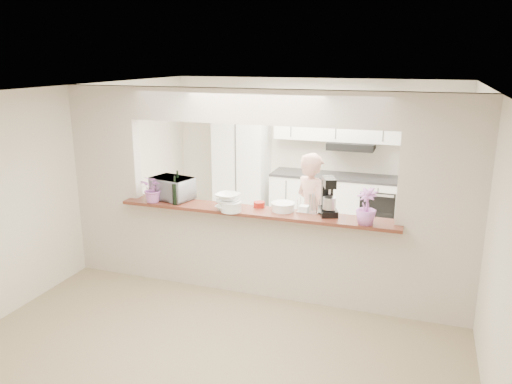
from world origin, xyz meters
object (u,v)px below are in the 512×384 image
at_px(refrigerator, 435,189).
at_px(person, 312,215).
at_px(toaster_oven, 172,188).
at_px(stand_mixer, 328,198).

bearing_deg(refrigerator, person, -129.97).
bearing_deg(toaster_oven, person, 38.65).
distance_m(refrigerator, stand_mixer, 2.89).
bearing_deg(toaster_oven, refrigerator, 53.29).
bearing_deg(toaster_oven, stand_mixer, 14.59).
distance_m(toaster_oven, person, 1.86).
xyz_separation_m(toaster_oven, stand_mixer, (1.99, 0.01, 0.06)).
xyz_separation_m(stand_mixer, person, (-0.35, 0.74, -0.46)).
xyz_separation_m(toaster_oven, person, (1.65, 0.75, -0.41)).
xyz_separation_m(refrigerator, toaster_oven, (-3.20, -2.60, 0.38)).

